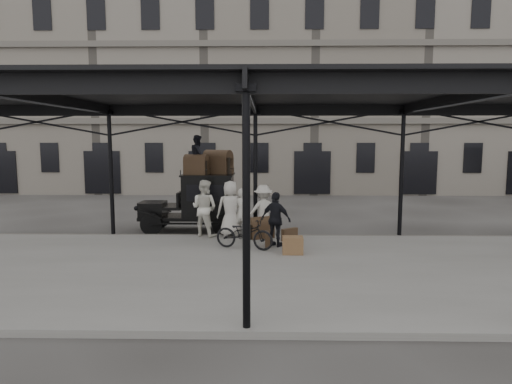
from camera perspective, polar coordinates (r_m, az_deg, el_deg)
ground at (r=14.08m, az=-0.24°, el=-7.67°), size 120.00×120.00×0.00m
platform at (r=12.13m, az=-0.46°, el=-9.70°), size 28.00×8.00×0.15m
canopy at (r=11.95m, az=-0.45°, el=11.97°), size 22.50×9.00×4.74m
building_frontage at (r=31.81m, az=0.52°, el=13.12°), size 64.00×8.00×14.00m
taxi at (r=17.17m, az=-7.01°, el=-0.98°), size 3.65×1.55×2.18m
porter_left at (r=15.65m, az=-1.80°, el=-2.53°), size 0.70×0.56×1.66m
porter_midleft at (r=15.75m, az=-6.49°, el=-1.99°), size 1.16×1.06×1.94m
porter_centre at (r=15.66m, az=-3.21°, el=-2.07°), size 1.03×0.78×1.91m
porter_official at (r=14.15m, az=2.51°, el=-3.44°), size 1.07×0.86×1.71m
porter_right at (r=15.63m, az=0.89°, el=-2.34°), size 1.28×0.96×1.77m
bicycle at (r=13.91m, az=-1.46°, el=-5.19°), size 1.94×1.18×0.96m
porter_roof at (r=16.93m, az=-7.25°, el=4.66°), size 0.57×0.72×1.43m
steamer_trunk_roof_near at (r=16.81m, az=-7.47°, el=3.24°), size 0.92×0.68×0.61m
steamer_trunk_roof_far at (r=17.16m, az=-4.77°, el=3.55°), size 1.17×0.97×0.74m
steamer_trunk_platform at (r=15.47m, az=0.57°, el=-4.64°), size 0.96×0.82×0.60m
wicker_hamper at (r=13.44m, az=4.61°, el=-6.64°), size 0.61×0.46×0.50m
suitcase_upright at (r=14.30m, az=1.45°, el=-5.90°), size 0.15×0.60×0.45m
suitcase_flat at (r=15.13m, az=4.23°, el=-5.30°), size 0.57×0.48×0.40m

